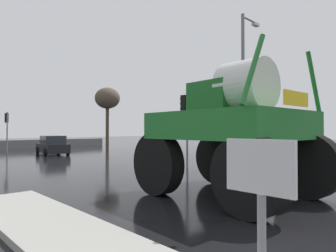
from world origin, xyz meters
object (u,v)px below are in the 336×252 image
traffic_signal_far_left (7,123)px  traffic_signal_near_right (185,113)px  lane_arrow_sign (260,207)px  bare_tree_right (107,99)px  oversize_sprayer (231,131)px  streetlight_near_right (244,82)px  sedan_ahead (53,146)px

traffic_signal_far_left → traffic_signal_near_right: bearing=-79.1°
lane_arrow_sign → bare_tree_right: bare_tree_right is taller
traffic_signal_near_right → traffic_signal_far_left: (-3.53, 18.31, -0.23)m
oversize_sprayer → traffic_signal_far_left: size_ratio=1.48×
lane_arrow_sign → traffic_signal_near_right: (9.01, 9.25, 1.49)m
lane_arrow_sign → traffic_signal_near_right: size_ratio=0.45×
oversize_sprayer → traffic_signal_far_left: oversize_sprayer is taller
traffic_signal_far_left → streetlight_near_right: 21.13m
traffic_signal_far_left → streetlight_near_right: streetlight_near_right is taller
oversize_sprayer → sedan_ahead: oversize_sprayer is taller
traffic_signal_near_right → bare_tree_right: bare_tree_right is taller
lane_arrow_sign → sedan_ahead: (7.55, 22.60, -0.63)m
sedan_ahead → traffic_signal_near_right: (1.46, -13.34, 2.12)m
sedan_ahead → streetlight_near_right: bearing=-155.7°
traffic_signal_far_left → bare_tree_right: bare_tree_right is taller
traffic_signal_far_left → streetlight_near_right: (6.40, -20.05, 1.96)m
oversize_sprayer → sedan_ahead: bearing=-4.3°
lane_arrow_sign → oversize_sprayer: bearing=36.3°
traffic_signal_far_left → bare_tree_right: size_ratio=0.58×
sedan_ahead → bare_tree_right: bearing=-68.8°
sedan_ahead → traffic_signal_far_left: size_ratio=1.20×
lane_arrow_sign → streetlight_near_right: streetlight_near_right is taller
lane_arrow_sign → streetlight_near_right: bearing=32.3°
lane_arrow_sign → traffic_signal_far_left: 28.14m
streetlight_near_right → bare_tree_right: (1.66, 16.44, 0.46)m
lane_arrow_sign → oversize_sprayer: oversize_sprayer is taller
streetlight_near_right → oversize_sprayer: bearing=-151.0°
streetlight_near_right → bare_tree_right: 16.53m
sedan_ahead → oversize_sprayer: bearing=-178.9°
oversize_sprayer → traffic_signal_near_right: oversize_sprayer is taller
oversize_sprayer → sedan_ahead: size_ratio=1.23×
sedan_ahead → traffic_signal_near_right: size_ratio=1.11×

